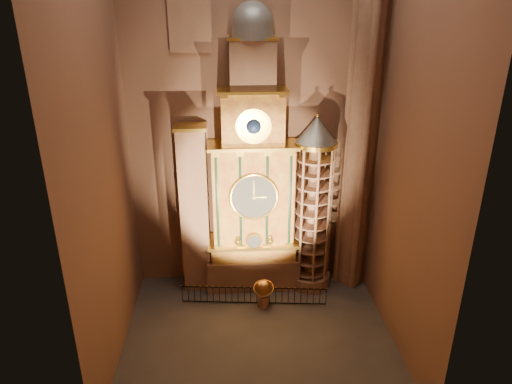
{
  "coord_description": "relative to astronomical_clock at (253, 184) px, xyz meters",
  "views": [
    {
      "loc": [
        -1.43,
        -19.41,
        16.21
      ],
      "look_at": [
        0.06,
        3.0,
        7.01
      ],
      "focal_mm": 32.0,
      "sensor_mm": 36.0,
      "label": 1
    }
  ],
  "objects": [
    {
      "name": "wall_back",
      "position": [
        0.0,
        1.04,
        4.32
      ],
      "size": [
        22.0,
        0.0,
        22.0
      ],
      "primitive_type": "plane",
      "rotation": [
        1.57,
        0.0,
        0.0
      ],
      "color": "#865A48",
      "rests_on": "floor"
    },
    {
      "name": "gothic_pier",
      "position": [
        6.1,
        0.04,
        4.32
      ],
      "size": [
        2.04,
        2.04,
        22.0
      ],
      "color": "#8C634C",
      "rests_on": "floor"
    },
    {
      "name": "floor",
      "position": [
        0.0,
        -4.96,
        -6.68
      ],
      "size": [
        14.0,
        14.0,
        0.0
      ],
      "primitive_type": "plane",
      "color": "#383330",
      "rests_on": "ground"
    },
    {
      "name": "stair_turret",
      "position": [
        3.5,
        -0.26,
        -1.41
      ],
      "size": [
        2.5,
        2.5,
        10.8
      ],
      "color": "#8C634C",
      "rests_on": "floor"
    },
    {
      "name": "portrait_tower",
      "position": [
        -3.4,
        0.02,
        -1.53
      ],
      "size": [
        1.8,
        1.6,
        10.2
      ],
      "color": "#8C634C",
      "rests_on": "floor"
    },
    {
      "name": "iron_railing",
      "position": [
        -0.09,
        -2.18,
        -6.09
      ],
      "size": [
        8.35,
        0.89,
        1.08
      ],
      "color": "black",
      "rests_on": "floor"
    },
    {
      "name": "wall_right",
      "position": [
        7.0,
        -4.96,
        4.32
      ],
      "size": [
        0.0,
        22.0,
        22.0
      ],
      "primitive_type": "plane",
      "rotation": [
        1.57,
        0.0,
        -1.57
      ],
      "color": "#865A48",
      "rests_on": "floor"
    },
    {
      "name": "wall_left",
      "position": [
        -7.0,
        -4.96,
        4.32
      ],
      "size": [
        0.0,
        22.0,
        22.0
      ],
      "primitive_type": "plane",
      "rotation": [
        1.57,
        0.0,
        1.57
      ],
      "color": "#865A48",
      "rests_on": "floor"
    },
    {
      "name": "celestial_globe",
      "position": [
        0.46,
        -2.4,
        -5.65
      ],
      "size": [
        1.44,
        1.39,
        1.71
      ],
      "color": "#8C634C",
      "rests_on": "floor"
    },
    {
      "name": "astronomical_clock",
      "position": [
        0.0,
        0.0,
        0.0
      ],
      "size": [
        5.6,
        2.41,
        16.7
      ],
      "color": "#8C634C",
      "rests_on": "floor"
    }
  ]
}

